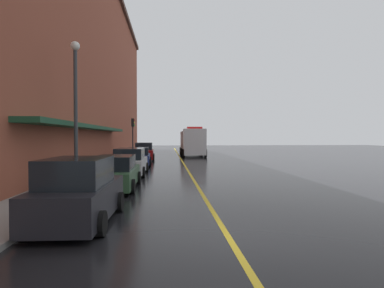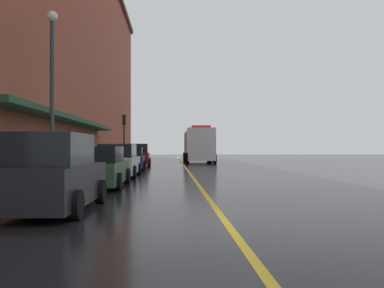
% 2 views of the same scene
% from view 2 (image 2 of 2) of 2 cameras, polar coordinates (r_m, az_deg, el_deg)
% --- Properties ---
extents(ground_plane, '(112.00, 112.00, 0.00)m').
position_cam_2_polar(ground_plane, '(33.49, -1.04, -3.10)').
color(ground_plane, black).
extents(sidewalk_left, '(2.40, 70.00, 0.15)m').
position_cam_2_polar(sidewalk_left, '(33.85, -11.61, -2.94)').
color(sidewalk_left, gray).
rests_on(sidewalk_left, ground).
extents(lane_center_stripe, '(0.16, 70.00, 0.01)m').
position_cam_2_polar(lane_center_stripe, '(33.49, -1.04, -3.10)').
color(lane_center_stripe, gold).
rests_on(lane_center_stripe, ground).
extents(brick_building_left, '(9.38, 64.00, 19.95)m').
position_cam_2_polar(brick_building_left, '(35.09, -20.68, 13.49)').
color(brick_building_left, brown).
rests_on(brick_building_left, ground).
extents(parked_car_0, '(2.09, 4.27, 1.86)m').
position_cam_2_polar(parked_car_0, '(10.41, -18.92, -4.11)').
color(parked_car_0, black).
rests_on(parked_car_0, ground).
extents(parked_car_1, '(2.07, 4.72, 1.57)m').
position_cam_2_polar(parked_car_1, '(16.22, -12.85, -3.24)').
color(parked_car_1, '#2D5133').
rests_on(parked_car_1, ground).
extents(parked_car_2, '(2.12, 4.82, 1.71)m').
position_cam_2_polar(parked_car_2, '(21.79, -10.20, -2.39)').
color(parked_car_2, silver).
rests_on(parked_car_2, ground).
extents(parked_car_3, '(2.27, 4.91, 1.55)m').
position_cam_2_polar(parked_car_3, '(28.25, -8.65, -2.09)').
color(parked_car_3, navy).
rests_on(parked_car_3, ground).
extents(parked_car_4, '(2.19, 4.43, 1.83)m').
position_cam_2_polar(parked_car_4, '(34.24, -7.57, -1.62)').
color(parked_car_4, maroon).
rests_on(parked_car_4, ground).
extents(box_truck, '(2.96, 8.07, 3.59)m').
position_cam_2_polar(box_truck, '(41.21, 0.93, -0.24)').
color(box_truck, silver).
rests_on(box_truck, ground).
extents(parking_meter_0, '(0.14, 0.18, 1.33)m').
position_cam_2_polar(parking_meter_0, '(27.44, -11.83, -1.45)').
color(parking_meter_0, '#4C4C51').
rests_on(parking_meter_0, sidewalk_left).
extents(parking_meter_1, '(0.14, 0.18, 1.33)m').
position_cam_2_polar(parking_meter_1, '(17.03, -17.36, -2.03)').
color(parking_meter_1, '#4C4C51').
rests_on(parking_meter_1, sidewalk_left).
extents(parking_meter_2, '(0.14, 0.18, 1.33)m').
position_cam_2_polar(parking_meter_2, '(25.56, -12.49, -1.52)').
color(parking_meter_2, '#4C4C51').
rests_on(parking_meter_2, sidewalk_left).
extents(street_lamp_left, '(0.44, 0.44, 6.94)m').
position_cam_2_polar(street_lamp_left, '(17.79, -18.92, 8.84)').
color(street_lamp_left, '#33383D').
rests_on(street_lamp_left, sidewalk_left).
extents(traffic_light_near, '(0.38, 0.36, 4.30)m').
position_cam_2_polar(traffic_light_near, '(36.98, -9.44, 2.04)').
color(traffic_light_near, '#232326').
rests_on(traffic_light_near, sidewalk_left).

